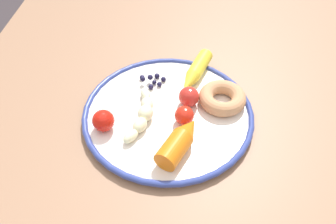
# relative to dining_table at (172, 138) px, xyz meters

# --- Properties ---
(dining_table) EXTENTS (1.23, 0.95, 0.75)m
(dining_table) POSITION_rel_dining_table_xyz_m (0.00, 0.00, 0.00)
(dining_table) COLOR #936B51
(dining_table) RESTS_ON ground_plane
(plate) EXTENTS (0.34, 0.34, 0.02)m
(plate) POSITION_rel_dining_table_xyz_m (-0.01, 0.01, 0.09)
(plate) COLOR white
(plate) RESTS_ON dining_table
(banana) EXTENTS (0.15, 0.06, 0.03)m
(banana) POSITION_rel_dining_table_xyz_m (-0.03, 0.06, 0.10)
(banana) COLOR beige
(banana) RESTS_ON plate
(carrot_orange) EXTENTS (0.12, 0.09, 0.04)m
(carrot_orange) POSITION_rel_dining_table_xyz_m (-0.10, -0.02, 0.11)
(carrot_orange) COLOR orange
(carrot_orange) RESTS_ON plate
(carrot_yellow) EXTENTS (0.14, 0.08, 0.03)m
(carrot_yellow) POSITION_rel_dining_table_xyz_m (0.10, -0.04, 0.11)
(carrot_yellow) COLOR yellow
(carrot_yellow) RESTS_ON plate
(donut) EXTENTS (0.10, 0.10, 0.03)m
(donut) POSITION_rel_dining_table_xyz_m (0.03, -0.10, 0.10)
(donut) COLOR tan
(donut) RESTS_ON plate
(blueberry_pile) EXTENTS (0.05, 0.06, 0.02)m
(blueberry_pile) POSITION_rel_dining_table_xyz_m (0.08, 0.05, 0.10)
(blueberry_pile) COLOR #191638
(blueberry_pile) RESTS_ON plate
(tomato_near) EXTENTS (0.04, 0.04, 0.04)m
(tomato_near) POSITION_rel_dining_table_xyz_m (-0.03, -0.02, 0.11)
(tomato_near) COLOR red
(tomato_near) RESTS_ON plate
(tomato_mid) EXTENTS (0.04, 0.04, 0.04)m
(tomato_mid) POSITION_rel_dining_table_xyz_m (-0.06, 0.13, 0.11)
(tomato_mid) COLOR red
(tomato_mid) RESTS_ON plate
(tomato_far) EXTENTS (0.04, 0.04, 0.04)m
(tomato_far) POSITION_rel_dining_table_xyz_m (0.02, -0.03, 0.11)
(tomato_far) COLOR red
(tomato_far) RESTS_ON plate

